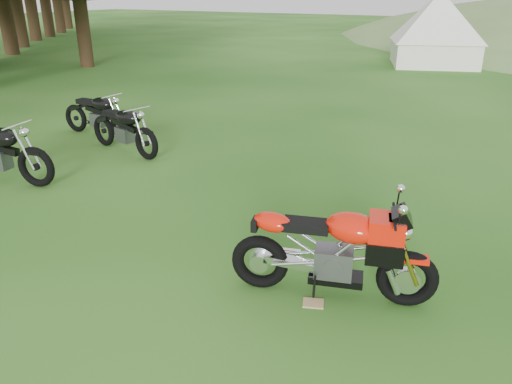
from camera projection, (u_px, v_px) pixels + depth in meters
The scene contains 7 objects.
ground at pixel (225, 269), 5.88m from camera, with size 120.00×120.00×0.00m, color #17490F.
treeline at pixel (65, 50), 27.08m from camera, with size 28.00×32.00×14.00m, color black, non-canonical shape.
sport_motorcycle at pixel (333, 244), 5.16m from camera, with size 2.07×0.52×1.24m, color red, non-canonical shape.
plywood_board at pixel (313, 303), 5.23m from camera, with size 0.22×0.17×0.02m, color tan.
vintage_moto_b at pixel (123, 127), 9.89m from camera, with size 1.98×0.46×1.04m, color black, non-canonical shape.
vintage_moto_d at pixel (97, 113), 11.02m from camera, with size 1.97×0.46×1.03m, color black, non-canonical shape.
tent_left at pixel (436, 31), 21.02m from camera, with size 3.29×3.29×2.85m, color white, non-canonical shape.
Camera 1 is at (2.83, -4.26, 3.07)m, focal length 35.00 mm.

